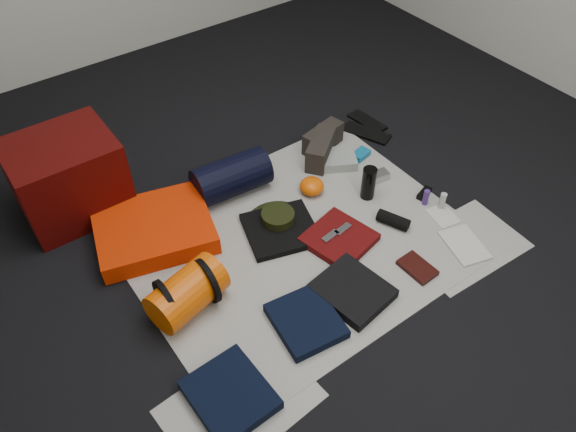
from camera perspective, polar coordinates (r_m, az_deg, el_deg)
floor at (r=2.82m, az=1.11°, el=-2.79°), size 4.50×4.50×0.02m
newspaper_mat at (r=2.81m, az=1.11°, el=-2.61°), size 1.60×1.30×0.01m
newspaper_sheet_front_left at (r=2.33m, az=-4.87°, el=-18.45°), size 0.61×0.44×0.00m
newspaper_sheet_front_right at (r=2.93m, az=17.40°, el=-2.81°), size 0.60×0.43×0.00m
red_cabinet at (r=3.04m, az=-21.45°, el=3.66°), size 0.51×0.43×0.43m
sleeping_pad at (r=2.87m, az=-13.45°, el=-1.33°), size 0.66×0.59×0.10m
stuff_sack at (r=2.51m, az=-10.20°, el=-7.67°), size 0.38×0.27×0.20m
sack_strap_left at (r=2.49m, az=-12.24°, el=-8.59°), size 0.02×0.22×0.22m
sack_strap_right at (r=2.53m, az=-8.24°, el=-6.54°), size 0.02×0.22×0.22m
navy_duffel at (r=3.01m, az=-5.76°, el=4.01°), size 0.42×0.24×0.21m
boonie_brim at (r=2.88m, az=-1.02°, el=-0.82°), size 0.34×0.34×0.01m
boonie_crown at (r=2.85m, az=-1.03°, el=-0.23°), size 0.17×0.17×0.08m
hiking_boot_left at (r=3.23m, az=3.34°, el=6.78°), size 0.30×0.26×0.14m
hiking_boot_right at (r=3.32m, az=3.57°, el=7.88°), size 0.28×0.15×0.13m
flip_flop_left at (r=3.50m, az=7.98°, el=8.35°), size 0.21×0.31×0.02m
flip_flop_right at (r=3.60m, az=8.04°, el=9.47°), size 0.12×0.27×0.01m
trousers_navy_a at (r=2.31m, az=-5.91°, el=-17.61°), size 0.29×0.33×0.05m
trousers_navy_b at (r=2.48m, az=1.84°, el=-10.60°), size 0.30×0.34×0.05m
trousers_charcoal at (r=2.59m, az=6.55°, el=-7.56°), size 0.32×0.36×0.05m
black_tshirt at (r=2.83m, az=-0.76°, el=-1.39°), size 0.42×0.41×0.03m
red_shirt at (r=2.80m, az=5.20°, el=-2.32°), size 0.36×0.36×0.04m
orange_stuff_sack at (r=3.03m, az=2.42°, el=3.05°), size 0.15×0.15×0.09m
first_aid_pouch at (r=3.23m, az=4.84°, el=5.73°), size 0.28×0.26×0.06m
water_bottle at (r=3.00m, az=8.18°, el=3.33°), size 0.10×0.10×0.19m
speaker at (r=2.91m, az=10.64°, el=-0.41°), size 0.13×0.18×0.06m
compact_camera at (r=3.16m, az=9.18°, el=4.03°), size 0.12×0.08×0.04m
cyan_case at (r=3.30m, az=7.39°, el=6.22°), size 0.12×0.09×0.03m
toiletry_purple at (r=3.05m, az=13.84°, el=1.85°), size 0.04×0.04×0.09m
toiletry_clear at (r=3.04m, az=15.41°, el=1.47°), size 0.04×0.04×0.10m
paperback_book at (r=2.74m, az=13.00°, el=-5.14°), size 0.12×0.18×0.02m
map_booklet at (r=2.91m, az=17.49°, el=-2.84°), size 0.22×0.28×0.01m
map_printout at (r=3.03m, az=15.47°, el=0.03°), size 0.15×0.18×0.01m
sunglasses at (r=3.12m, az=13.67°, el=2.25°), size 0.11×0.07×0.03m
key_cluster at (r=2.33m, az=-6.35°, el=-17.81°), size 0.08×0.08×0.01m
tape_roll at (r=2.83m, az=-0.79°, el=-0.38°), size 0.05×0.05×0.04m
energy_bar_a at (r=2.77m, az=4.34°, el=-2.06°), size 0.10×0.05×0.01m
energy_bar_b at (r=2.81m, az=5.60°, el=-1.35°), size 0.10×0.05×0.01m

